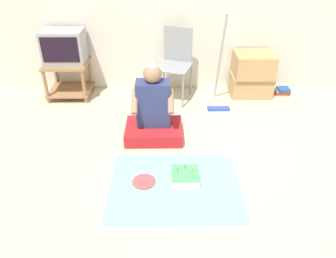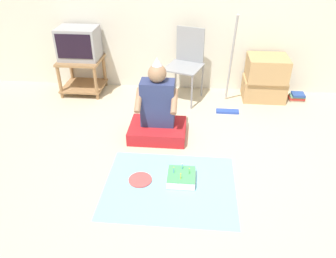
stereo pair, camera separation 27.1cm
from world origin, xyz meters
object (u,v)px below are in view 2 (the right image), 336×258
at_px(book_pile, 297,97).
at_px(dust_mop, 230,84).
at_px(tv, 79,43).
at_px(birthday_cake, 181,177).
at_px(paper_plate, 140,180).
at_px(cardboard_box_stack, 265,78).
at_px(person_seated, 158,113).
at_px(folding_chair, 187,60).

bearing_deg(book_pile, dust_mop, -160.87).
height_order(tv, birthday_cake, tv).
height_order(dust_mop, paper_plate, dust_mop).
xyz_separation_m(cardboard_box_stack, paper_plate, (-1.37, -1.82, -0.28)).
height_order(tv, cardboard_box_stack, tv).
xyz_separation_m(person_seated, birthday_cake, (0.30, -0.76, -0.23)).
relative_size(tv, person_seated, 0.57).
distance_m(tv, folding_chair, 1.43).
relative_size(cardboard_box_stack, paper_plate, 2.72).
bearing_deg(paper_plate, birthday_cake, 4.19).
height_order(folding_chair, birthday_cake, folding_chair).
bearing_deg(cardboard_box_stack, book_pile, -1.52).
relative_size(book_pile, person_seated, 0.23).
bearing_deg(dust_mop, paper_plate, -120.62).
relative_size(folding_chair, birthday_cake, 3.59).
bearing_deg(tv, cardboard_box_stack, -0.47).
distance_m(folding_chair, paper_plate, 1.88).
distance_m(cardboard_box_stack, birthday_cake, 2.06).
relative_size(tv, book_pile, 2.52).
bearing_deg(dust_mop, tv, 169.63).
bearing_deg(cardboard_box_stack, tv, 179.53).
bearing_deg(cardboard_box_stack, birthday_cake, -119.04).
xyz_separation_m(cardboard_box_stack, person_seated, (-1.30, -1.04, -0.02)).
height_order(folding_chair, dust_mop, dust_mop).
xyz_separation_m(tv, person_seated, (1.16, -1.06, -0.40)).
distance_m(birthday_cake, paper_plate, 0.38).
distance_m(tv, cardboard_box_stack, 2.48).
xyz_separation_m(tv, birthday_cake, (1.46, -1.81, -0.63)).
relative_size(folding_chair, person_seated, 1.02).
bearing_deg(person_seated, paper_plate, -95.25).
relative_size(cardboard_box_stack, birthday_cake, 2.29).
height_order(tv, book_pile, tv).
bearing_deg(cardboard_box_stack, dust_mop, -145.45).
relative_size(tv, cardboard_box_stack, 0.88).
bearing_deg(person_seated, tv, 137.61).
relative_size(dust_mop, birthday_cake, 4.69).
distance_m(tv, person_seated, 1.62).
distance_m(dust_mop, birthday_cake, 1.57).
distance_m(person_seated, birthday_cake, 0.85).
bearing_deg(birthday_cake, paper_plate, -175.81).
distance_m(tv, paper_plate, 2.24).
bearing_deg(tv, person_seated, -42.39).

